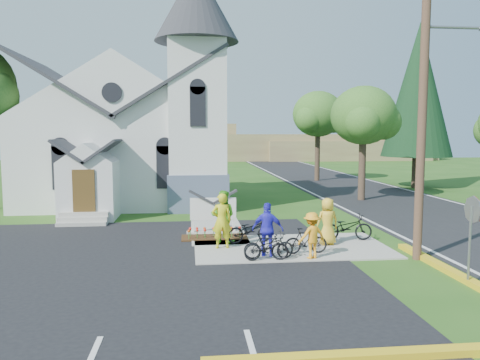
{
  "coord_description": "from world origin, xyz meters",
  "views": [
    {
      "loc": [
        -2.16,
        -15.91,
        4.15
      ],
      "look_at": [
        0.12,
        5.0,
        2.05
      ],
      "focal_mm": 35.0,
      "sensor_mm": 36.0,
      "label": 1
    }
  ],
  "objects": [
    {
      "name": "bike_0",
      "position": [
        0.38,
        -1.2,
        0.49
      ],
      "size": [
        1.75,
        0.85,
        0.88
      ],
      "primitive_type": "imported",
      "rotation": [
        0.0,
        0.0,
        1.73
      ],
      "color": "black",
      "rests_on": "sidewalk"
    },
    {
      "name": "tree_road_mid",
      "position": [
        9.0,
        24.0,
        5.78
      ],
      "size": [
        4.4,
        4.4,
        7.8
      ],
      "color": "#35251D",
      "rests_on": "ground"
    },
    {
      "name": "cyclist_3",
      "position": [
        1.82,
        -1.17,
        0.82
      ],
      "size": [
        1.12,
        0.85,
        1.53
      ],
      "primitive_type": "imported",
      "rotation": [
        0.0,
        0.0,
        3.45
      ],
      "color": "#FFA01C",
      "rests_on": "sidewalk"
    },
    {
      "name": "bike_1",
      "position": [
        0.3,
        -1.2,
        0.49
      ],
      "size": [
        1.52,
        0.69,
        0.88
      ],
      "primitive_type": "imported",
      "rotation": [
        0.0,
        0.0,
        1.38
      ],
      "color": "black",
      "rests_on": "sidewalk"
    },
    {
      "name": "bike_3",
      "position": [
        1.77,
        -0.59,
        0.5
      ],
      "size": [
        1.52,
        0.5,
        0.9
      ],
      "primitive_type": "imported",
      "rotation": [
        0.0,
        0.0,
        1.62
      ],
      "color": "black",
      "rests_on": "sidewalk"
    },
    {
      "name": "tree_road_near",
      "position": [
        8.5,
        12.0,
        5.21
      ],
      "size": [
        4.0,
        4.0,
        7.05
      ],
      "color": "#35251D",
      "rests_on": "ground"
    },
    {
      "name": "flower_bed",
      "position": [
        -1.2,
        2.3,
        0.04
      ],
      "size": [
        2.6,
        1.1,
        0.07
      ],
      "primitive_type": "cube",
      "color": "#35200E",
      "rests_on": "ground"
    },
    {
      "name": "bike_4",
      "position": [
        3.84,
        1.22,
        0.56
      ],
      "size": [
        1.98,
        0.81,
        1.02
      ],
      "primitive_type": "imported",
      "rotation": [
        0.0,
        0.0,
        1.5
      ],
      "color": "black",
      "rests_on": "sidewalk"
    },
    {
      "name": "cyclist_2",
      "position": [
        0.42,
        -0.74,
        0.95
      ],
      "size": [
        1.14,
        0.75,
        1.8
      ],
      "primitive_type": "imported",
      "rotation": [
        0.0,
        0.0,
        2.83
      ],
      "color": "#2F2AD5",
      "rests_on": "sidewalk"
    },
    {
      "name": "cyclist_1",
      "position": [
        -0.93,
        1.45,
        1.04
      ],
      "size": [
        1.16,
        1.04,
        1.97
      ],
      "primitive_type": "imported",
      "rotation": [
        0.0,
        0.0,
        2.77
      ],
      "color": "#4EB522",
      "rests_on": "sidewalk"
    },
    {
      "name": "cyclist_4",
      "position": [
        2.88,
        0.62,
        0.92
      ],
      "size": [
        0.92,
        0.66,
        1.74
      ],
      "primitive_type": "imported",
      "rotation": [
        0.0,
        0.0,
        3.28
      ],
      "color": "yellow",
      "rests_on": "sidewalk"
    },
    {
      "name": "stop_sign",
      "position": [
        5.43,
        -4.2,
        1.78
      ],
      "size": [
        0.11,
        0.76,
        2.48
      ],
      "color": "gray",
      "rests_on": "ground"
    },
    {
      "name": "church_sign",
      "position": [
        -1.2,
        3.2,
        1.03
      ],
      "size": [
        2.2,
        0.4,
        1.7
      ],
      "color": "gray",
      "rests_on": "ground"
    },
    {
      "name": "distant_hills",
      "position": [
        3.36,
        56.33,
        2.17
      ],
      "size": [
        61.0,
        10.0,
        5.6
      ],
      "color": "olive",
      "rests_on": "ground"
    },
    {
      "name": "cyclist_0",
      "position": [
        -1.03,
        0.54,
        1.04
      ],
      "size": [
        0.76,
        0.53,
        1.98
      ],
      "primitive_type": "imported",
      "rotation": [
        0.0,
        0.0,
        3.22
      ],
      "color": "gold",
      "rests_on": "sidewalk"
    },
    {
      "name": "road",
      "position": [
        10.0,
        15.0,
        0.01
      ],
      "size": [
        8.0,
        90.0,
        0.02
      ],
      "primitive_type": "cube",
      "color": "black",
      "rests_on": "ground"
    },
    {
      "name": "parking_lot",
      "position": [
        -7.0,
        -2.0,
        0.01
      ],
      "size": [
        20.0,
        16.0,
        0.02
      ],
      "primitive_type": "cube",
      "color": "black",
      "rests_on": "ground"
    },
    {
      "name": "utility_pole",
      "position": [
        5.36,
        -1.5,
        5.4
      ],
      "size": [
        3.45,
        0.28,
        10.0
      ],
      "color": "#4B3125",
      "rests_on": "ground"
    },
    {
      "name": "ground",
      "position": [
        0.0,
        0.0,
        0.0
      ],
      "size": [
        120.0,
        120.0,
        0.0
      ],
      "primitive_type": "plane",
      "color": "#255017",
      "rests_on": "ground"
    },
    {
      "name": "bike_2",
      "position": [
        0.1,
        1.26,
        0.54
      ],
      "size": [
        1.97,
        1.16,
        0.98
      ],
      "primitive_type": "imported",
      "rotation": [
        0.0,
        0.0,
        1.86
      ],
      "color": "black",
      "rests_on": "sidewalk"
    },
    {
      "name": "conifer",
      "position": [
        15.0,
        18.0,
        7.39
      ],
      "size": [
        5.2,
        5.2,
        12.4
      ],
      "color": "#35251D",
      "rests_on": "ground"
    },
    {
      "name": "sidewalk",
      "position": [
        1.5,
        0.5,
        0.03
      ],
      "size": [
        7.0,
        4.0,
        0.05
      ],
      "primitive_type": "cube",
      "color": "gray",
      "rests_on": "ground"
    },
    {
      "name": "church",
      "position": [
        -5.48,
        12.48,
        5.25
      ],
      "size": [
        12.35,
        12.0,
        13.0
      ],
      "color": "white",
      "rests_on": "ground"
    }
  ]
}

